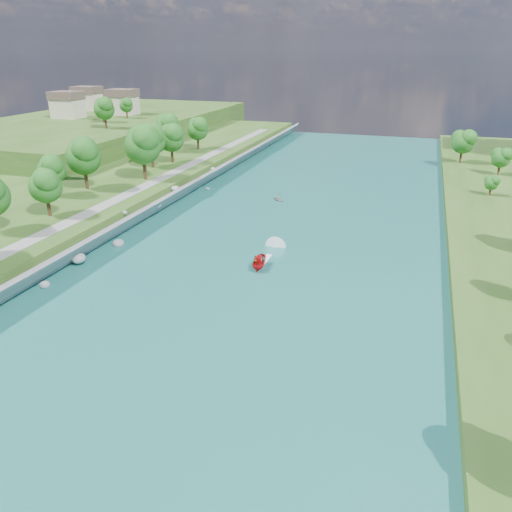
% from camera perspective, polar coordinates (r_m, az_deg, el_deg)
% --- Properties ---
extents(ground, '(260.00, 260.00, 0.00)m').
position_cam_1_polar(ground, '(65.01, -3.28, -5.04)').
color(ground, '#2D5119').
rests_on(ground, ground).
extents(river_water, '(55.00, 240.00, 0.10)m').
position_cam_1_polar(river_water, '(82.23, 1.78, 1.14)').
color(river_water, '#185C56').
rests_on(river_water, ground).
extents(berm_west, '(45.00, 240.00, 3.50)m').
position_cam_1_polar(berm_west, '(106.36, -25.10, 4.97)').
color(berm_west, '#2D5119').
rests_on(berm_west, ground).
extents(ridge_west, '(60.00, 120.00, 9.00)m').
position_cam_1_polar(ridge_west, '(183.05, -17.12, 13.60)').
color(ridge_west, '#2D5119').
rests_on(ridge_west, ground).
extents(riprap_bank, '(4.49, 236.00, 4.12)m').
position_cam_1_polar(riprap_bank, '(91.14, -14.17, 3.78)').
color(riprap_bank, slate).
rests_on(riprap_bank, ground).
extents(riverside_path, '(3.00, 200.00, 0.10)m').
position_cam_1_polar(riverside_path, '(94.96, -17.43, 5.30)').
color(riverside_path, gray).
rests_on(riverside_path, berm_west).
extents(ridge_houses, '(29.50, 29.50, 8.40)m').
position_cam_1_polar(ridge_houses, '(189.64, -18.15, 16.47)').
color(ridge_houses, beige).
rests_on(ridge_houses, ridge_west).
extents(trees_west, '(18.70, 151.07, 13.94)m').
position_cam_1_polar(trees_west, '(91.16, -26.17, 7.23)').
color(trees_west, '#155017').
rests_on(trees_west, berm_west).
extents(trees_ridge, '(17.61, 40.03, 10.21)m').
position_cam_1_polar(trees_ridge, '(165.32, -16.11, 15.99)').
color(trees_ridge, '#155017').
rests_on(trees_ridge, ridge_west).
extents(motorboat, '(3.60, 19.05, 2.06)m').
position_cam_1_polar(motorboat, '(74.75, 0.66, -0.46)').
color(motorboat, red).
rests_on(motorboat, river_water).
extents(raft, '(3.54, 3.43, 1.50)m').
position_cam_1_polar(raft, '(107.27, 2.59, 6.52)').
color(raft, gray).
rests_on(raft, river_water).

